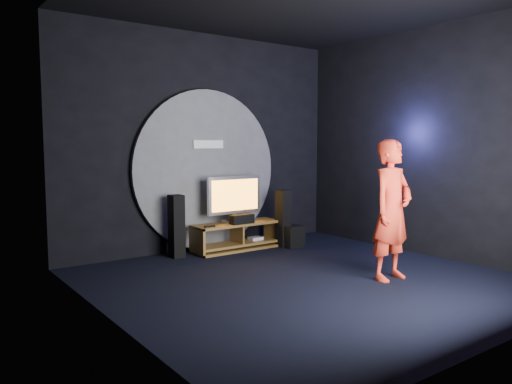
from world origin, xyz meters
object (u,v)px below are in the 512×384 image
at_px(tower_speaker_left, 176,226).
at_px(player, 392,210).
at_px(subwoofer, 292,236).
at_px(tower_speaker_right, 283,218).
at_px(media_console, 237,238).
at_px(tv, 234,197).

relative_size(tower_speaker_left, player, 0.54).
xyz_separation_m(tower_speaker_left, subwoofer, (1.92, -0.44, -0.30)).
bearing_deg(tower_speaker_right, subwoofer, -45.58).
xyz_separation_m(tower_speaker_left, tower_speaker_right, (1.82, -0.33, 0.00)).
height_order(media_console, player, player).
relative_size(subwoofer, player, 0.20).
height_order(tower_speaker_left, player, player).
relative_size(media_console, subwoofer, 4.23).
xyz_separation_m(tv, tower_speaker_right, (0.78, -0.31, -0.38)).
xyz_separation_m(subwoofer, player, (-0.27, -2.28, 0.71)).
relative_size(tower_speaker_left, subwoofer, 2.66).
xyz_separation_m(tv, player, (0.61, -2.70, 0.03)).
height_order(subwoofer, player, player).
height_order(media_console, tv, tv).
bearing_deg(player, tower_speaker_left, 117.43).
height_order(tower_speaker_left, tower_speaker_right, same).
distance_m(tower_speaker_left, player, 3.21).
xyz_separation_m(tower_speaker_right, player, (-0.17, -2.39, 0.41)).
bearing_deg(media_console, subwoofer, -21.45).
bearing_deg(tower_speaker_right, media_console, 162.71).
bearing_deg(tv, player, -77.31).
height_order(media_console, subwoofer, media_console).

